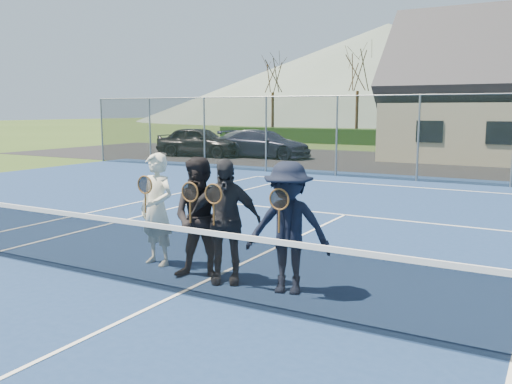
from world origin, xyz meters
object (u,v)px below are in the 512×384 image
car_b (256,144)px  player_b (202,219)px  tennis_net (178,257)px  car_a (200,142)px  player_c (224,221)px  car_c (265,144)px  player_a (157,209)px  player_d (288,228)px

car_b → player_b: 21.09m
tennis_net → car_a: bearing=124.7°
car_a → player_c: player_c is taller
car_a → player_c: (12.84, -17.42, 0.12)m
car_c → tennis_net: (9.13, -19.18, -0.18)m
car_a → player_a: player_a is taller
car_c → player_a: 19.85m
car_c → player_c: player_c is taller
player_c → player_d: size_ratio=1.00×
player_b → player_d: size_ratio=1.00×
car_b → player_b: bearing=-163.5°
car_b → player_a: bearing=-165.7°
car_a → player_c: bearing=-149.6°
car_b → player_b: size_ratio=2.39×
car_c → car_a: bearing=106.6°
car_a → player_b: bearing=-150.5°
car_a → car_b: 3.04m
car_a → player_d: size_ratio=2.60×
car_b → car_a: bearing=104.1°
car_c → tennis_net: car_c is taller
car_c → player_d: 21.10m
player_c → player_d: 0.99m
player_b → player_d: same height
tennis_net → player_c: player_c is taller
tennis_net → player_d: bearing=32.9°
car_a → player_d: (13.83, -17.37, 0.12)m
player_b → player_a: bearing=166.2°
player_a → player_b: (1.05, -0.26, -0.00)m
player_a → car_b: bearing=115.1°
car_a → player_d: 22.21m
player_a → player_d: size_ratio=1.00×
player_c → player_d: bearing=2.4°
player_b → player_c: size_ratio=1.00×
car_a → player_d: player_d is taller
tennis_net → player_b: player_b is taller
car_c → player_d: bearing=-150.2°
player_b → player_c: (0.38, 0.03, 0.00)m
tennis_net → car_c: bearing=115.4°
car_b → player_a: size_ratio=2.39×
car_b → player_d: size_ratio=2.39×
car_c → player_a: player_a is taller
tennis_net → player_a: (-1.18, 0.99, 0.38)m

